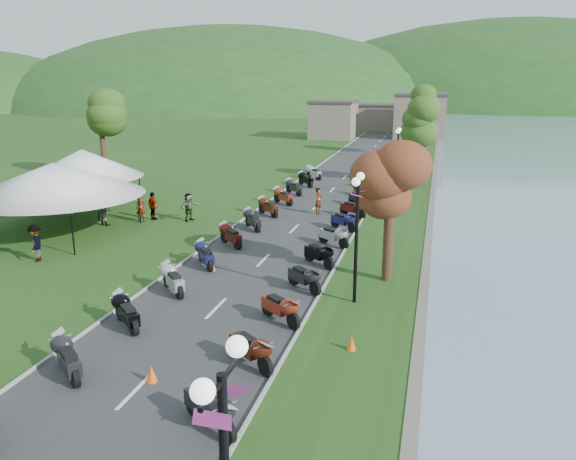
% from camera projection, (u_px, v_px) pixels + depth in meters
% --- Properties ---
extents(road, '(7.00, 120.00, 0.02)m').
position_uv_depth(road, '(332.00, 190.00, 43.73)').
color(road, '#343437').
rests_on(road, ground).
extents(hills_backdrop, '(360.00, 120.00, 76.00)m').
position_uv_depth(hills_backdrop, '(418.00, 102.00, 192.82)').
color(hills_backdrop, '#285621').
rests_on(hills_backdrop, ground).
extents(far_building, '(18.00, 16.00, 5.00)m').
position_uv_depth(far_building, '(374.00, 118.00, 85.50)').
color(far_building, '#7B6B5F').
rests_on(far_building, ground).
extents(moto_row_left, '(2.60, 53.65, 1.10)m').
position_uv_depth(moto_row_left, '(189.00, 267.00, 24.42)').
color(moto_row_left, '#331411').
rests_on(moto_row_left, ground).
extents(moto_row_right, '(2.60, 44.90, 1.10)m').
position_uv_depth(moto_row_right, '(326.00, 244.00, 27.68)').
color(moto_row_right, '#331411').
rests_on(moto_row_right, ground).
extents(vendor_tent_main, '(6.49, 6.49, 4.00)m').
position_uv_depth(vendor_tent_main, '(56.00, 199.00, 31.17)').
color(vendor_tent_main, silver).
rests_on(vendor_tent_main, ground).
extents(vendor_tent_side, '(5.10, 5.10, 4.00)m').
position_uv_depth(vendor_tent_side, '(85.00, 180.00, 36.87)').
color(vendor_tent_side, silver).
rests_on(vendor_tent_side, ground).
extents(tree_lakeside, '(2.48, 2.48, 6.88)m').
position_uv_depth(tree_lakeside, '(390.00, 203.00, 23.50)').
color(tree_lakeside, '#3B601E').
rests_on(tree_lakeside, ground).
extents(pedestrian_a, '(0.71, 0.63, 1.59)m').
position_uv_depth(pedestrian_a, '(142.00, 221.00, 34.29)').
color(pedestrian_a, slate).
rests_on(pedestrian_a, ground).
extents(pedestrian_b, '(0.98, 0.76, 1.79)m').
position_uv_depth(pedestrian_b, '(105.00, 225.00, 33.55)').
color(pedestrian_b, slate).
rests_on(pedestrian_b, ground).
extents(pedestrian_c, '(0.96, 1.24, 1.79)m').
position_uv_depth(pedestrian_c, '(38.00, 261.00, 26.96)').
color(pedestrian_c, slate).
rests_on(pedestrian_c, ground).
extents(traffic_cone_near, '(0.34, 0.34, 0.53)m').
position_uv_depth(traffic_cone_near, '(152.00, 374.00, 16.18)').
color(traffic_cone_near, '#F2590C').
rests_on(traffic_cone_near, ground).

